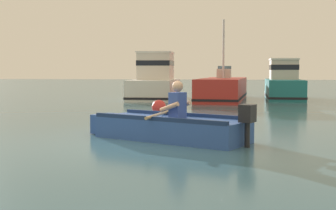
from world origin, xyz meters
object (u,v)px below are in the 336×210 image
at_px(rowboat_with_person, 168,127).
at_px(moored_boat_red, 223,90).
at_px(moored_boat_white, 155,82).
at_px(mooring_buoy, 159,107).
at_px(moored_boat_teal, 284,84).

xyz_separation_m(rowboat_with_person, moored_boat_red, (0.89, 12.61, 0.24)).
distance_m(rowboat_with_person, moored_boat_white, 13.12).
bearing_deg(mooring_buoy, rowboat_with_person, -79.23).
bearing_deg(mooring_buoy, moored_boat_red, 75.71).
height_order(moored_boat_white, moored_boat_red, moored_boat_red).
xyz_separation_m(moored_boat_white, moored_boat_red, (3.25, -0.29, -0.35)).
relative_size(moored_boat_white, moored_boat_red, 0.72).
bearing_deg(moored_boat_teal, moored_boat_white, -171.10).
height_order(moored_boat_red, moored_boat_teal, moored_boat_red).
height_order(moored_boat_teal, mooring_buoy, moored_boat_teal).
bearing_deg(rowboat_with_person, moored_boat_teal, 74.67).
relative_size(moored_boat_white, mooring_buoy, 10.15).
bearing_deg(moored_boat_red, mooring_buoy, -104.29).
relative_size(moored_boat_red, moored_boat_teal, 1.39).
distance_m(moored_boat_white, moored_boat_teal, 6.24).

